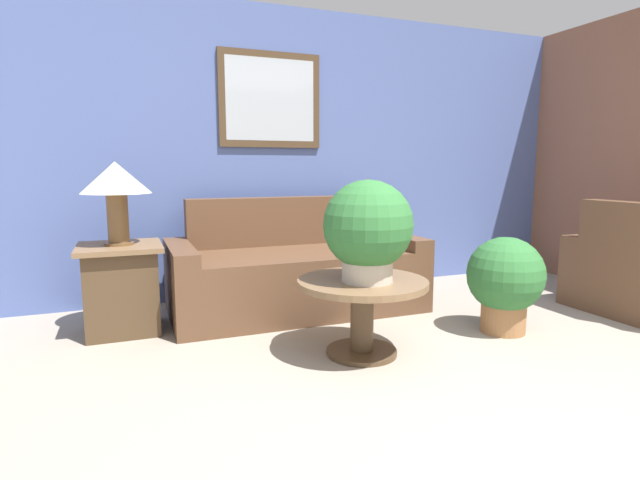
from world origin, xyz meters
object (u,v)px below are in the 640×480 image
Objects in this scene: coffee_table at (362,301)px; potted_plant_floor at (505,280)px; side_table at (122,288)px; couch_main at (295,273)px; potted_plant_on_table at (368,229)px; table_lamp at (116,183)px.

coffee_table is 1.18× the size of potted_plant_floor.
side_table is 0.92× the size of potted_plant_floor.
couch_main is 1.34m from side_table.
side_table is at bearing 142.15° from potted_plant_on_table.
table_lamp is at bearing 143.45° from coffee_table.
couch_main is at bearing 93.30° from potted_plant_on_table.
coffee_table is 1.75m from side_table.
table_lamp reaches higher than coffee_table.
couch_main is 1.63m from potted_plant_floor.
potted_plant_on_table is at bearing -84.87° from coffee_table.
potted_plant_on_table is (1.41, -1.09, -0.26)m from table_lamp.
potted_plant_on_table is at bearing -176.48° from potted_plant_floor.
table_lamp is 1.80m from potted_plant_on_table.
side_table is at bearing -176.52° from couch_main.
coffee_table is at bearing 95.13° from potted_plant_on_table.
potted_plant_on_table is at bearing -37.85° from table_lamp.
couch_main is at bearing 93.21° from coffee_table.
table_lamp reaches higher than couch_main.
potted_plant_floor is (2.54, -1.02, 0.06)m from side_table.
table_lamp is at bearing 142.15° from potted_plant_on_table.
potted_plant_on_table is (1.41, -1.09, 0.49)m from side_table.
side_table is 2.74m from potted_plant_floor.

